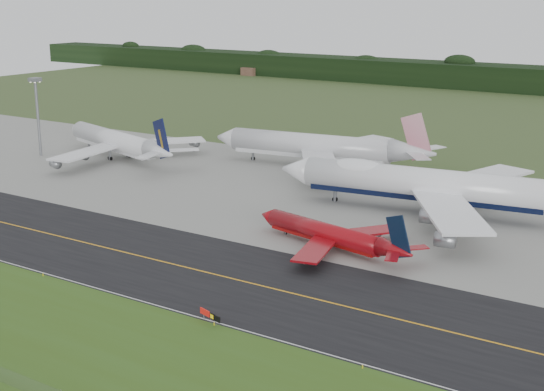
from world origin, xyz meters
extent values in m
plane|color=#405025|center=(0.00, 0.00, 0.00)|extent=(600.00, 600.00, 0.00)
cube|color=#395619|center=(0.00, -35.00, 0.01)|extent=(400.00, 30.00, 0.01)
cube|color=black|center=(0.00, -4.00, 0.01)|extent=(400.00, 32.00, 0.02)
cube|color=gray|center=(0.00, 51.00, 0.01)|extent=(400.00, 78.00, 0.01)
cube|color=orange|center=(0.00, -4.00, 0.03)|extent=(400.00, 0.40, 0.00)
cube|color=silver|center=(0.00, -19.50, 0.03)|extent=(400.00, 0.25, 0.00)
plane|color=slate|center=(0.00, -48.00, 1.10)|extent=(320.00, 0.00, 320.00)
cylinder|color=slate|center=(0.00, -48.00, 1.10)|extent=(0.10, 0.10, 2.20)
cylinder|color=white|center=(9.86, 50.94, 6.57)|extent=(53.83, 13.79, 6.78)
cube|color=black|center=(9.86, 50.94, 4.37)|extent=(50.96, 11.76, 2.37)
cone|color=white|center=(-19.92, 46.96, 6.57)|extent=(7.51, 7.61, 6.78)
ellipsoid|color=white|center=(-4.97, 48.96, 8.43)|extent=(14.48, 7.55, 4.32)
cube|color=white|center=(21.05, 37.19, 5.38)|extent=(24.41, 30.65, 0.58)
cube|color=white|center=(17.04, 67.14, 5.38)|extent=(18.23, 31.72, 0.58)
cylinder|color=gray|center=(16.83, 37.29, 3.53)|extent=(4.05, 3.31, 2.85)
cylinder|color=gray|center=(13.00, 65.94, 3.53)|extent=(4.05, 3.31, 2.85)
cylinder|color=gray|center=(24.64, 25.07, 3.53)|extent=(4.05, 3.31, 2.85)
cylinder|color=gray|center=(17.34, 79.77, 3.53)|extent=(4.05, 3.31, 2.85)
cylinder|color=black|center=(-10.26, 48.25, 0.61)|extent=(1.28, 0.71, 1.22)
cylinder|color=slate|center=(14.58, 47.80, 2.27)|extent=(1.07, 1.07, 4.53)
cylinder|color=black|center=(14.58, 47.80, 0.61)|extent=(1.29, 0.77, 1.22)
cylinder|color=slate|center=(13.60, 55.20, 2.27)|extent=(1.07, 1.07, 4.53)
cylinder|color=black|center=(13.60, 55.20, 0.61)|extent=(1.29, 0.77, 1.22)
cylinder|color=maroon|center=(2.92, 19.10, 2.90)|extent=(26.46, 8.94, 3.56)
cube|color=maroon|center=(2.92, 19.10, 1.75)|extent=(24.99, 7.80, 1.25)
cone|color=maroon|center=(-11.54, 22.17, 2.90)|extent=(3.95, 4.16, 3.56)
cone|color=maroon|center=(19.18, 15.65, 3.17)|extent=(7.53, 4.92, 3.56)
cube|color=maroon|center=(5.81, 11.00, 2.28)|extent=(7.92, 15.34, 0.40)
cube|color=maroon|center=(8.86, 25.33, 2.28)|extent=(12.60, 14.55, 0.40)
cube|color=black|center=(19.66, 15.55, 5.85)|extent=(5.55, 1.45, 8.10)
cylinder|color=gray|center=(4.83, 7.63, 1.31)|extent=(2.21, 1.87, 1.49)
cylinder|color=gray|center=(9.32, 28.81, 1.31)|extent=(2.21, 1.87, 1.49)
cylinder|color=black|center=(-6.85, 21.18, 0.32)|extent=(0.69, 0.41, 0.64)
cylinder|color=slate|center=(4.57, 16.75, 0.92)|extent=(0.59, 0.59, 1.84)
cylinder|color=black|center=(4.57, 16.75, 0.32)|extent=(0.69, 0.45, 0.64)
cylinder|color=slate|center=(5.39, 20.58, 0.92)|extent=(0.59, 0.59, 1.84)
cylinder|color=black|center=(5.39, 20.58, 0.32)|extent=(0.69, 0.45, 0.64)
cylinder|color=white|center=(-88.23, 56.60, 5.13)|extent=(40.78, 17.05, 5.50)
cube|color=silver|center=(-88.23, 56.60, 3.35)|extent=(38.42, 15.14, 1.93)
cone|color=white|center=(-110.27, 63.23, 5.13)|extent=(6.48, 6.74, 5.50)
cone|color=white|center=(-63.46, 49.16, 5.55)|extent=(11.93, 8.38, 5.50)
cube|color=white|center=(-84.65, 42.76, 4.17)|extent=(10.83, 25.27, 0.49)
cube|color=white|center=(-77.61, 66.18, 4.17)|extent=(21.80, 23.17, 0.49)
cube|color=#0C1136|center=(-62.87, 48.98, 9.18)|extent=(7.50, 2.64, 11.10)
cylinder|color=gray|center=(-87.57, 44.19, 2.67)|extent=(3.54, 3.08, 2.31)
cylinder|color=gray|center=(-80.83, 66.59, 2.67)|extent=(3.54, 3.08, 2.31)
cylinder|color=gray|center=(-85.88, 32.58, 2.67)|extent=(3.54, 3.08, 2.31)
cylinder|color=gray|center=(-73.02, 75.35, 2.67)|extent=(3.54, 3.08, 2.31)
cylinder|color=black|center=(-103.12, 61.08, 0.50)|extent=(1.08, 0.71, 0.99)
cylinder|color=slate|center=(-85.96, 52.76, 1.74)|extent=(0.96, 0.96, 3.48)
cylinder|color=black|center=(-85.96, 52.76, 0.50)|extent=(1.09, 0.76, 0.99)
cylinder|color=slate|center=(-84.22, 58.56, 1.74)|extent=(0.96, 0.96, 3.48)
cylinder|color=black|center=(-84.22, 58.56, 0.50)|extent=(1.09, 0.76, 0.99)
cylinder|color=silver|center=(-33.83, 77.13, 5.94)|extent=(46.35, 12.82, 6.38)
cube|color=white|center=(-33.83, 77.13, 3.86)|extent=(43.85, 10.91, 2.23)
cone|color=silver|center=(-59.39, 73.47, 5.94)|extent=(6.58, 7.13, 6.38)
cone|color=silver|center=(-5.10, 81.24, 6.42)|extent=(12.90, 8.03, 6.38)
cube|color=silver|center=(-24.00, 65.26, 4.82)|extent=(21.32, 26.55, 0.57)
cube|color=silver|center=(-27.73, 91.29, 4.82)|extent=(15.56, 27.57, 0.57)
cube|color=maroon|center=(-4.40, 81.34, 10.55)|extent=(8.78, 1.75, 12.68)
cylinder|color=gray|center=(-23.49, 58.98, 3.08)|extent=(3.83, 3.14, 2.68)
cylinder|color=gray|center=(-29.00, 97.46, 3.08)|extent=(3.83, 3.14, 2.68)
cylinder|color=black|center=(-51.10, 74.66, 0.57)|extent=(1.21, 0.67, 1.15)
cylinder|color=slate|center=(-29.69, 74.18, 2.01)|extent=(1.01, 1.01, 4.02)
cylinder|color=black|center=(-29.69, 74.18, 0.57)|extent=(1.22, 0.73, 1.15)
cylinder|color=slate|center=(-30.69, 81.12, 2.01)|extent=(1.01, 1.01, 4.02)
cylinder|color=black|center=(-30.69, 81.12, 0.57)|extent=(1.22, 0.73, 1.15)
cylinder|color=slate|center=(-107.55, 46.12, 11.09)|extent=(0.80, 0.80, 22.17)
cube|color=slate|center=(-107.55, 46.12, 22.35)|extent=(2.84, 2.84, 1.06)
cylinder|color=slate|center=(4.20, -19.46, 0.35)|extent=(0.12, 0.12, 0.70)
cylinder|color=slate|center=(7.08, -20.34, 0.35)|extent=(0.12, 0.12, 0.70)
cube|color=maroon|center=(4.49, -19.55, 1.15)|extent=(2.16, 0.81, 0.90)
cube|color=black|center=(6.31, -20.11, 1.15)|extent=(1.01, 0.46, 0.90)
cube|color=black|center=(7.46, -20.46, 1.15)|extent=(1.20, 0.52, 0.90)
cylinder|color=yellow|center=(-29.55, -20.50, 0.25)|extent=(0.16, 0.16, 0.50)
cylinder|color=yellow|center=(6.89, -20.50, 0.25)|extent=(0.16, 0.16, 0.50)
cylinder|color=yellow|center=(30.72, -20.50, 0.25)|extent=(0.16, 0.16, 0.50)
camera|label=1|loc=(68.72, -100.72, 46.71)|focal=50.00mm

